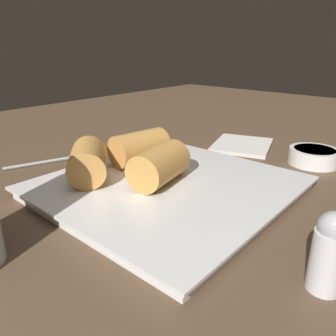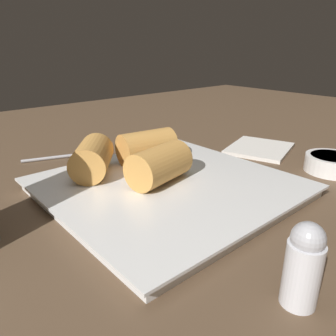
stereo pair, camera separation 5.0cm
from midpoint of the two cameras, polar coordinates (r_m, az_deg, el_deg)
table_surface at (r=40.33cm, az=8.62°, el=-5.88°), size 180.00×140.00×2.00cm
serving_plate at (r=39.41cm, az=3.64°, el=-3.49°), size 27.07×26.37×1.50cm
roll_front_left at (r=45.49cm, az=0.36°, el=3.88°), size 8.56×5.36×4.41cm
roll_front_right at (r=38.45cm, az=2.58°, el=0.64°), size 8.63×5.84×4.41cm
roll_back_left at (r=41.43cm, az=-9.62°, el=1.86°), size 8.18×8.65×4.41cm
dipping_bowl_near at (r=52.45cm, az=29.14°, el=0.71°), size 7.18×7.18×2.35cm
spoon at (r=55.38cm, az=-5.29°, el=3.55°), size 19.44×7.90×1.33cm
napkin at (r=58.39cm, az=18.06°, el=3.20°), size 13.38×12.34×0.60cm
salt_shaker at (r=25.38cm, az=28.07°, el=-14.90°), size 2.49×2.49×6.35cm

